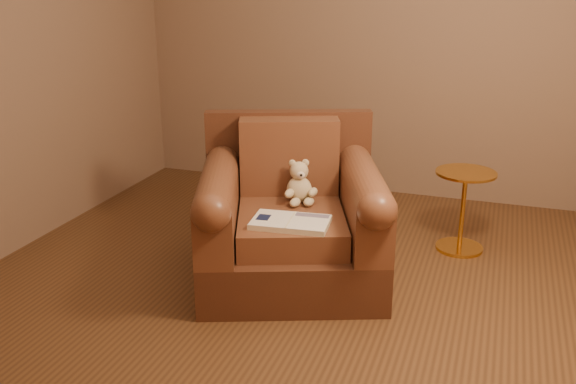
% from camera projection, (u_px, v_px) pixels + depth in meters
% --- Properties ---
extents(floor, '(4.00, 4.00, 0.00)m').
position_uv_depth(floor, '(297.00, 292.00, 3.81)').
color(floor, brown).
rests_on(floor, ground).
extents(armchair, '(1.36, 1.32, 0.96)m').
position_uv_depth(armchair, '(291.00, 220.00, 3.90)').
color(armchair, '#4D2919').
rests_on(armchair, floor).
extents(teddy_bear, '(0.20, 0.23, 0.27)m').
position_uv_depth(teddy_bear, '(300.00, 186.00, 3.92)').
color(teddy_bear, beige).
rests_on(teddy_bear, armchair).
extents(guidebook, '(0.45, 0.30, 0.03)m').
position_uv_depth(guidebook, '(290.00, 222.00, 3.59)').
color(guidebook, beige).
rests_on(guidebook, armchair).
extents(side_table, '(0.40, 0.40, 0.56)m').
position_uv_depth(side_table, '(463.00, 208.00, 4.30)').
color(side_table, gold).
rests_on(side_table, floor).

